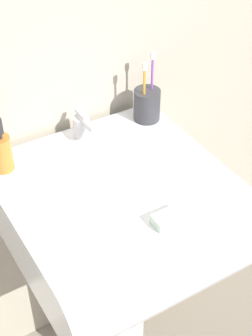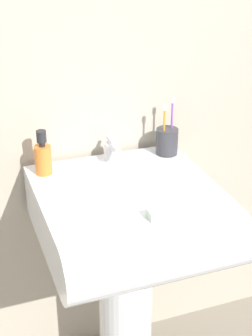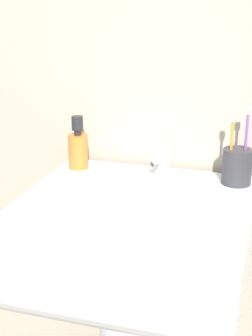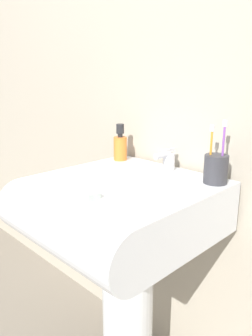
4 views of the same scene
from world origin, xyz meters
name	(u,v)px [view 4 (image 4 of 4)]	position (x,y,z in m)	size (l,w,h in m)	color
wall_back	(184,79)	(0.00, 0.29, 1.20)	(5.00, 0.05, 2.40)	#B7AD99
sink_pedestal	(128,312)	(0.00, 0.00, 0.35)	(0.19, 0.19, 0.70)	white
sink_basin	(114,209)	(0.00, -0.06, 0.79)	(0.55, 0.59, 0.17)	white
faucet	(167,160)	(0.02, 0.19, 0.91)	(0.04, 0.10, 0.08)	silver
toothbrush_cup	(216,168)	(0.22, 0.18, 0.92)	(0.08, 0.08, 0.21)	#38383D
soap_bottle	(120,146)	(-0.22, 0.18, 0.93)	(0.06, 0.06, 0.15)	orange
bar_soap	(86,194)	(0.03, -0.20, 0.88)	(0.08, 0.04, 0.02)	silver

